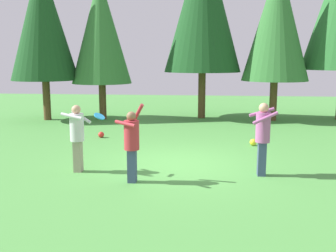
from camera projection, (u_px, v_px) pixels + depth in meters
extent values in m
plane|color=#4C9342|center=(178.00, 164.00, 10.33)|extent=(40.00, 40.00, 0.00)
cube|color=#38476B|center=(132.00, 166.00, 8.73)|extent=(0.19, 0.22, 0.75)
cylinder|color=#B72D38|center=(132.00, 135.00, 8.61)|extent=(0.34, 0.34, 0.66)
sphere|color=#8C6647|center=(131.00, 116.00, 8.54)|extent=(0.21, 0.21, 0.21)
cylinder|color=#B72D38|center=(125.00, 124.00, 8.40)|extent=(0.53, 0.35, 0.12)
cylinder|color=#B72D38|center=(137.00, 114.00, 8.70)|extent=(0.36, 0.26, 0.51)
cube|color=gray|center=(78.00, 156.00, 9.55)|extent=(0.19, 0.22, 0.78)
cylinder|color=silver|center=(77.00, 127.00, 9.42)|extent=(0.34, 0.34, 0.67)
sphere|color=tan|center=(76.00, 110.00, 9.35)|extent=(0.22, 0.22, 0.22)
cylinder|color=silver|center=(81.00, 117.00, 9.57)|extent=(0.55, 0.23, 0.32)
cylinder|color=silver|center=(71.00, 116.00, 9.19)|extent=(0.58, 0.23, 0.16)
cube|color=#38476B|center=(262.00, 159.00, 9.22)|extent=(0.19, 0.22, 0.82)
cylinder|color=#A85693|center=(263.00, 127.00, 9.09)|extent=(0.34, 0.34, 0.71)
sphere|color=tan|center=(264.00, 108.00, 9.01)|extent=(0.23, 0.23, 0.23)
cylinder|color=#A85693|center=(265.00, 118.00, 8.85)|extent=(0.59, 0.13, 0.33)
cylinder|color=#A85693|center=(262.00, 112.00, 9.23)|extent=(0.61, 0.13, 0.24)
cylinder|color=#2393D1|center=(99.00, 116.00, 9.14)|extent=(0.33, 0.34, 0.15)
sphere|color=red|center=(101.00, 135.00, 13.76)|extent=(0.21, 0.21, 0.21)
sphere|color=yellow|center=(253.00, 142.00, 12.48)|extent=(0.22, 0.22, 0.22)
cylinder|color=brown|center=(46.00, 84.00, 17.61)|extent=(0.33, 0.33, 3.31)
cone|color=#19471E|center=(42.00, 20.00, 17.13)|extent=(2.98, 2.98, 5.30)
cylinder|color=brown|center=(102.00, 87.00, 17.86)|extent=(0.33, 0.33, 3.02)
cone|color=#337033|center=(101.00, 29.00, 17.43)|extent=(2.72, 2.72, 4.83)
cylinder|color=brown|center=(202.00, 76.00, 18.14)|extent=(0.34, 0.34, 3.94)
cone|color=#19471E|center=(203.00, 2.00, 17.58)|extent=(3.55, 3.55, 6.30)
cylinder|color=brown|center=(274.00, 84.00, 17.41)|extent=(0.33, 0.33, 3.27)
cone|color=#337033|center=(277.00, 20.00, 16.94)|extent=(2.95, 2.95, 5.24)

